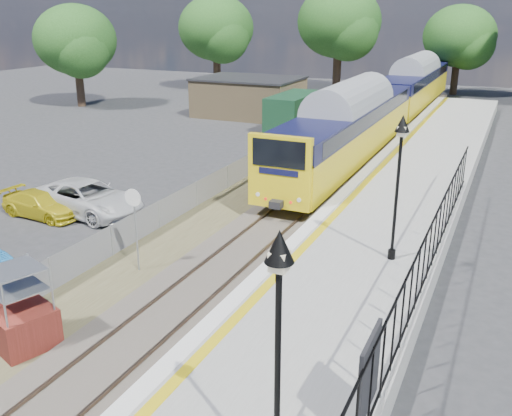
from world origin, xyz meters
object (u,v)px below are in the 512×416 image
Objects in this scene: victorian_lamp_north at (400,155)px; brick_plinth at (21,309)px; car_white at (88,198)px; victorian_lamp_south at (279,305)px; speed_sign at (135,216)px; car_yellow at (42,204)px; train at (389,100)px.

brick_plinth is (-7.92, -7.63, -3.19)m from victorian_lamp_north.
brick_plinth reaches higher than car_white.
victorian_lamp_south is 1.56× the size of speed_sign.
speed_sign is at bearing -108.55° from car_yellow.
car_white is at bearing 121.29° from brick_plinth.
victorian_lamp_north is 8.66m from speed_sign.
victorian_lamp_north is 0.88× the size of car_white.
victorian_lamp_north reaches higher than train.
train reaches higher than brick_plinth.
speed_sign is at bearing -161.63° from victorian_lamp_north.
victorian_lamp_north is 24.50m from train.
victorian_lamp_south is 10.00m from victorian_lamp_north.
victorian_lamp_north is at bearing -77.47° from train.
brick_plinth is at bearing -141.16° from car_white.
speed_sign reaches higher than car_yellow.
brick_plinth is 0.78× the size of speed_sign.
speed_sign is (-0.01, 5.00, 0.92)m from brick_plinth.
train is at bearing -18.74° from car_yellow.
car_white is (-13.51, 11.24, -3.57)m from victorian_lamp_south.
speed_sign is (-7.93, -2.63, -2.27)m from victorian_lamp_north.
speed_sign is at bearing -95.67° from train.
victorian_lamp_north is (-0.20, 10.00, 0.00)m from victorian_lamp_south.
victorian_lamp_south is 11.20m from speed_sign.
train is at bearing 99.23° from victorian_lamp_south.
victorian_lamp_north is 15.36m from car_yellow.
car_white is at bearing -109.51° from train.
car_white is (-5.38, 3.87, -1.30)m from speed_sign.
victorian_lamp_south is 34.34m from train.
victorian_lamp_north is at bearing -87.77° from car_white.
car_yellow is (-14.89, 0.16, -3.75)m from victorian_lamp_north.
brick_plinth reaches higher than car_yellow.
speed_sign is at bearing 137.81° from victorian_lamp_south.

